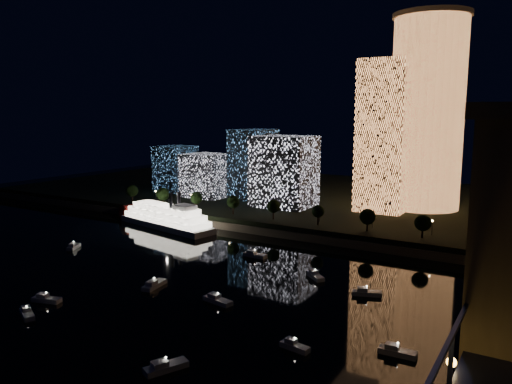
% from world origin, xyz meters
% --- Properties ---
extents(ground, '(520.00, 520.00, 0.00)m').
position_xyz_m(ground, '(0.00, 0.00, 0.00)').
color(ground, black).
rests_on(ground, ground).
extents(far_bank, '(420.00, 160.00, 5.00)m').
position_xyz_m(far_bank, '(0.00, 160.00, 2.50)').
color(far_bank, black).
rests_on(far_bank, ground).
extents(seawall, '(420.00, 6.00, 3.00)m').
position_xyz_m(seawall, '(0.00, 82.00, 1.50)').
color(seawall, '#6B5E4C').
rests_on(seawall, ground).
extents(tower_cylindrical, '(34.00, 34.00, 86.90)m').
position_xyz_m(tower_cylindrical, '(16.53, 146.87, 48.58)').
color(tower_cylindrical, '#FD9850').
rests_on(tower_cylindrical, far_bank).
extents(tower_rectangular, '(20.90, 20.90, 66.50)m').
position_xyz_m(tower_rectangular, '(2.43, 130.63, 38.25)').
color(tower_rectangular, '#FD9850').
rests_on(tower_rectangular, far_bank).
extents(midrise_blocks, '(96.05, 34.43, 35.24)m').
position_xyz_m(midrise_blocks, '(-68.45, 122.61, 20.12)').
color(midrise_blocks, white).
rests_on(midrise_blocks, far_bank).
extents(riverboat, '(55.56, 21.31, 16.41)m').
position_xyz_m(riverboat, '(-75.24, 70.89, 4.21)').
color(riverboat, silver).
rests_on(riverboat, ground).
extents(motorboats, '(129.12, 79.29, 2.78)m').
position_xyz_m(motorboats, '(-8.22, 12.81, 0.81)').
color(motorboats, silver).
rests_on(motorboats, ground).
extents(esplanade_trees, '(166.08, 6.40, 8.70)m').
position_xyz_m(esplanade_trees, '(-31.45, 88.00, 10.47)').
color(esplanade_trees, black).
rests_on(esplanade_trees, far_bank).
extents(street_lamps, '(132.70, 0.70, 5.65)m').
position_xyz_m(street_lamps, '(-34.00, 94.00, 9.02)').
color(street_lamps, black).
rests_on(street_lamps, far_bank).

